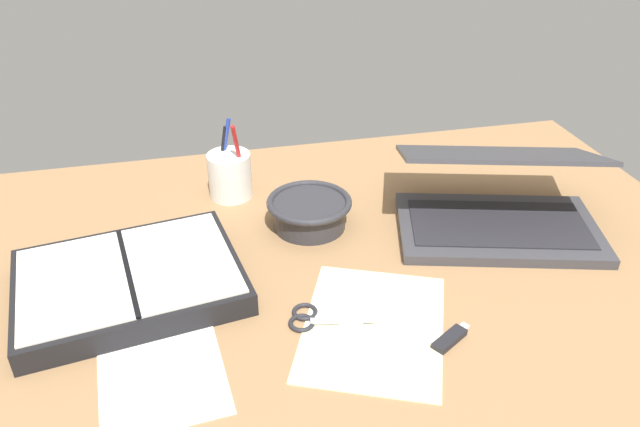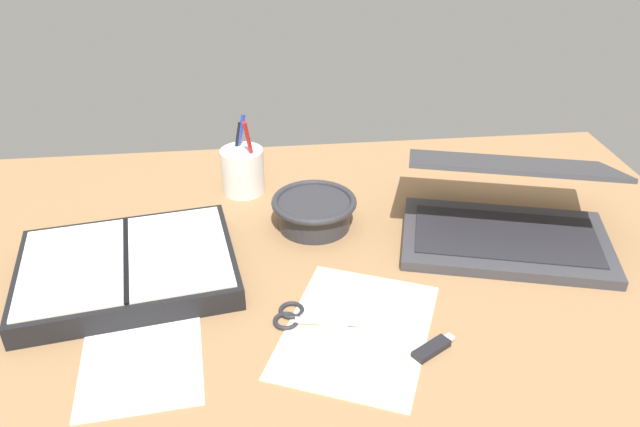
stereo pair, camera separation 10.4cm
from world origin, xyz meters
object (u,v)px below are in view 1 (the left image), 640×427
object	(u,v)px
bowl	(307,211)
laptop	(498,202)
planner	(130,281)
scissors	(313,318)
pen_cup	(230,175)

from	to	relation	value
bowl	laptop	bearing A→B (deg)	-12.30
planner	scissors	bearing A→B (deg)	-35.54
laptop	bowl	world-z (taller)	laptop
laptop	pen_cup	size ratio (longest dim) A/B	2.58
laptop	scissors	world-z (taller)	laptop
laptop	bowl	xyz separation A→B (cm)	(-33.52, 7.31, -1.67)
pen_cup	planner	distance (cm)	32.90
planner	scissors	distance (cm)	29.32
bowl	planner	xyz separation A→B (cm)	(-30.79, -12.36, -1.16)
bowl	planner	distance (cm)	33.20
laptop	planner	world-z (taller)	laptop
pen_cup	planner	xyz separation A→B (cm)	(-18.55, -27.05, -2.61)
laptop	planner	size ratio (longest dim) A/B	1.11
bowl	pen_cup	size ratio (longest dim) A/B	0.96
planner	laptop	bearing A→B (deg)	-4.50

